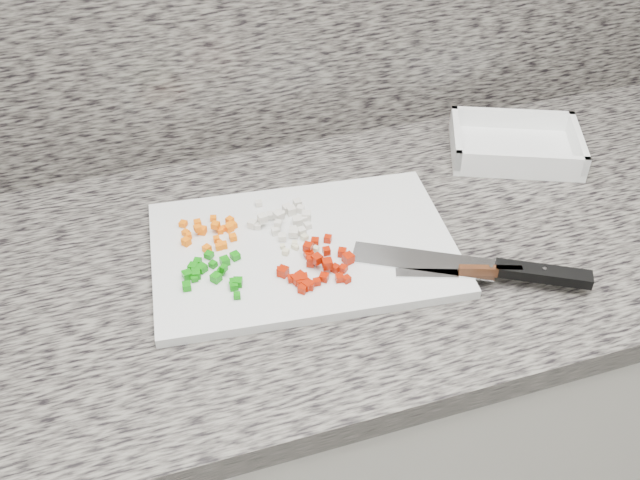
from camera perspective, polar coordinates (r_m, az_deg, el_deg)
The scene contains 11 objects.
cabinet at distance 1.44m, azimuth 1.29°, elevation -14.52°, with size 3.92×0.62×0.86m, color beige.
countertop at distance 1.11m, azimuth 1.63°, elevation -0.90°, with size 3.96×0.64×0.04m, color #69645C.
cutting_board at distance 1.07m, azimuth -1.35°, elevation -0.68°, with size 0.45×0.30×0.01m, color silver.
carrot_pile at distance 1.09m, azimuth -8.68°, elevation 0.63°, with size 0.09×0.08×0.02m.
onion_pile at distance 1.10m, azimuth -2.74°, elevation 1.66°, with size 0.10×0.11×0.02m.
green_pepper_pile at distance 1.02m, azimuth -8.73°, elevation -2.55°, with size 0.09×0.11×0.02m.
red_pepper_pile at distance 1.01m, azimuth -0.41°, elevation -2.21°, with size 0.12×0.11×0.02m.
garlic_pile at distance 1.05m, azimuth -1.56°, elevation -0.66°, with size 0.06×0.06×0.01m.
chef_knife at distance 1.05m, azimuth 14.28°, elevation -2.28°, with size 0.31×0.20×0.02m.
paring_knife at distance 1.03m, azimuth 12.22°, elevation -2.50°, with size 0.17×0.07×0.02m.
tray at distance 1.33m, azimuth 15.32°, elevation 7.23°, with size 0.27×0.24×0.05m.
Camera 1 is at (-0.29, 0.65, 1.61)m, focal length 40.00 mm.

